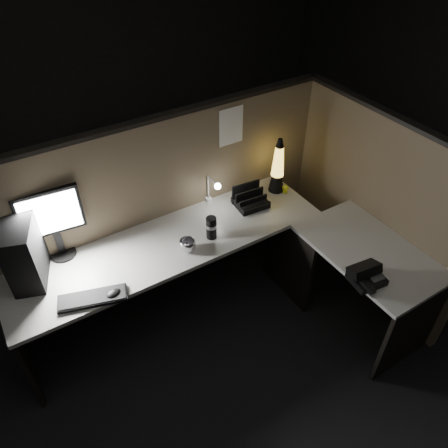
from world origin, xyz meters
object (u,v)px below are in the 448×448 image
desk_phone (366,275)px  pc_tower (25,250)px  monitor (52,218)px  keyboard (93,298)px  lava_lamp (278,170)px

desk_phone → pc_tower: bearing=153.7°
pc_tower → monitor: monitor is taller
keyboard → lava_lamp: 1.70m
lava_lamp → desk_phone: 1.12m
pc_tower → keyboard: bearing=-39.3°
monitor → keyboard: size_ratio=1.24×
pc_tower → monitor: bearing=42.8°
desk_phone → keyboard: bearing=160.5°
lava_lamp → desk_phone: lava_lamp is taller
keyboard → pc_tower: bearing=139.0°
keyboard → lava_lamp: lava_lamp is taller
monitor → desk_phone: monitor is taller
keyboard → desk_phone: desk_phone is taller
monitor → lava_lamp: size_ratio=1.11×
lava_lamp → keyboard: bearing=-168.6°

